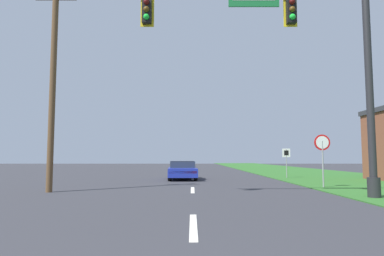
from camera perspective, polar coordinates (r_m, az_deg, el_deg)
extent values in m
cube|color=#2D6626|center=(33.09, 18.64, -7.15)|extent=(10.00, 110.00, 0.04)
cube|color=silver|center=(7.48, 0.17, -16.00)|extent=(0.16, 2.80, 0.01)
cube|color=silver|center=(15.41, 0.05, -10.29)|extent=(0.16, 2.80, 0.01)
cube|color=silver|center=(23.39, 0.01, -8.46)|extent=(0.16, 2.80, 0.01)
cube|color=silver|center=(31.37, -0.01, -7.57)|extent=(0.16, 2.80, 0.01)
cube|color=silver|center=(39.37, -0.02, -7.03)|extent=(0.16, 2.80, 0.01)
cylinder|color=#232326|center=(13.83, 27.99, -8.73)|extent=(0.44, 0.44, 0.70)
cylinder|color=#232326|center=(14.05, 27.37, 6.75)|extent=(0.26, 0.26, 8.23)
cube|color=#196B33|center=(13.71, 10.19, 20.31)|extent=(1.87, 0.06, 0.55)
cube|color=yellow|center=(13.57, -7.51, 18.56)|extent=(0.50, 0.03, 1.11)
cube|color=black|center=(13.44, -7.59, 18.79)|extent=(0.34, 0.24, 0.95)
sphere|color=#4C0F0C|center=(13.44, -7.66, 20.14)|extent=(0.22, 0.22, 0.22)
sphere|color=#51380F|center=(13.32, -7.68, 19.03)|extent=(0.22, 0.22, 0.22)
sphere|color=green|center=(13.20, -7.69, 17.90)|extent=(0.22, 0.22, 0.22)
cube|color=yellow|center=(13.95, 15.99, 18.03)|extent=(0.50, 0.03, 1.11)
cube|color=black|center=(13.84, 16.15, 18.24)|extent=(0.34, 0.24, 0.95)
sphere|color=#4C0F0C|center=(13.83, 16.29, 19.55)|extent=(0.22, 0.22, 0.22)
sphere|color=#51380F|center=(13.71, 16.32, 18.46)|extent=(0.22, 0.22, 0.22)
sphere|color=green|center=(13.60, 16.35, 17.36)|extent=(0.22, 0.22, 0.22)
cylinder|color=black|center=(24.22, 0.21, -7.60)|extent=(0.22, 0.64, 0.64)
cylinder|color=black|center=(24.20, -3.61, -7.59)|extent=(0.22, 0.64, 0.64)
cylinder|color=black|center=(21.33, 0.56, -7.96)|extent=(0.22, 0.64, 0.64)
cylinder|color=black|center=(21.31, -3.79, -7.95)|extent=(0.22, 0.64, 0.64)
cube|color=#1E2D9E|center=(22.74, -1.66, -7.32)|extent=(1.99, 4.36, 0.55)
cube|color=#283342|center=(22.84, -1.66, -6.09)|extent=(1.67, 1.87, 0.42)
cube|color=#1E2D9E|center=(22.83, -1.66, -5.64)|extent=(1.63, 1.83, 0.06)
cube|color=#B71414|center=(20.63, -1.59, -7.39)|extent=(1.68, 0.13, 0.14)
cylinder|color=gray|center=(17.55, 20.91, -5.60)|extent=(0.07, 0.07, 2.20)
cylinder|color=red|center=(17.57, 20.81, -2.26)|extent=(0.76, 0.04, 0.76)
cylinder|color=white|center=(17.54, 20.84, -2.26)|extent=(0.61, 0.01, 0.61)
cylinder|color=gray|center=(24.92, 15.41, -5.69)|extent=(0.06, 0.06, 2.00)
cube|color=white|center=(24.92, 15.37, -4.01)|extent=(0.55, 0.04, 0.60)
cube|color=black|center=(24.89, 15.39, -4.01)|extent=(0.31, 0.01, 0.34)
cylinder|color=brown|center=(15.91, -22.25, 7.02)|extent=(0.26, 0.26, 9.28)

